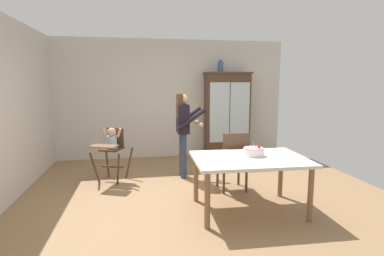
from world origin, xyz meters
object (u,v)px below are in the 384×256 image
Objects in this scene: china_cabinet at (227,115)px; dining_chair_far_side at (234,158)px; high_chair_with_toddler at (112,144)px; birthday_cake at (254,152)px; adult_person at (183,125)px; ceramic_vase at (221,67)px; dining_table at (249,164)px.

dining_chair_far_side is at bearing -103.92° from china_cabinet.
china_cabinet is at bearing 52.12° from high_chair_with_toddler.
china_cabinet is 2.98m from birthday_cake.
china_cabinet is 2.41m from dining_chair_far_side.
adult_person is 5.47× the size of birthday_cake.
dining_chair_far_side is at bearing -1.98° from high_chair_with_toddler.
ceramic_vase is at bearing 53.92° from high_chair_with_toddler.
birthday_cake is 0.29× the size of dining_chair_far_side.
birthday_cake is at bearing -154.13° from adult_person.
birthday_cake is at bearing -99.72° from china_cabinet.
high_chair_with_toddler is 2.15m from dining_chair_far_side.
adult_person is (1.27, 0.00, 0.31)m from high_chair_with_toddler.
dining_table is at bearing -101.15° from china_cabinet.
dining_chair_far_side is (-0.57, -2.30, -0.43)m from china_cabinet.
dining_chair_far_side is (-0.07, 0.64, -0.24)m from birthday_cake.
dining_table is (-0.43, -3.04, -1.43)m from ceramic_vase.
dining_chair_far_side is at bearing -99.85° from ceramic_vase.
ceramic_vase reaches higher than birthday_cake.
dining_table is at bearing -133.17° from birthday_cake.
dining_chair_far_side is (1.94, -0.91, -0.10)m from high_chair_with_toddler.
dining_chair_far_side reaches higher than dining_table.
dining_table is (-0.60, -3.04, -0.34)m from china_cabinet.
adult_person is at bearing -53.86° from dining_chair_far_side.
ceramic_vase reaches higher than high_chair_with_toddler.
china_cabinet is at bearing -41.47° from adult_person.
birthday_cake is at bearing 95.80° from dining_chair_far_side.
high_chair_with_toddler is 0.99× the size of dining_chair_far_side.
adult_person is (-1.07, -1.39, -1.12)m from ceramic_vase.
china_cabinet is 2.07× the size of high_chair_with_toddler.
high_chair_with_toddler is 0.62× the size of adult_person.
high_chair_with_toddler is 2.52m from dining_table.
high_chair_with_toddler is 1.31m from adult_person.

